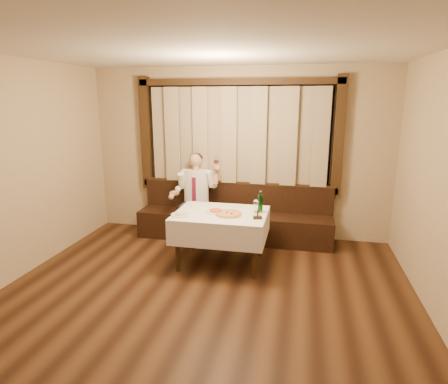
% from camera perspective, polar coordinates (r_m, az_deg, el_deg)
% --- Properties ---
extents(room, '(5.01, 6.01, 2.81)m').
position_cam_1_polar(room, '(4.32, -2.59, 3.51)').
color(room, black).
rests_on(room, ground).
extents(banquette, '(3.20, 0.61, 0.94)m').
position_cam_1_polar(banquette, '(6.28, 1.58, -4.33)').
color(banquette, black).
rests_on(banquette, ground).
extents(dining_table, '(1.27, 0.97, 0.76)m').
position_cam_1_polar(dining_table, '(5.22, -0.46, -4.24)').
color(dining_table, black).
rests_on(dining_table, ground).
extents(pizza, '(0.37, 0.37, 0.04)m').
position_cam_1_polar(pizza, '(5.07, 0.73, -3.35)').
color(pizza, white).
rests_on(pizza, dining_table).
extents(pasta_red, '(0.29, 0.29, 0.10)m').
position_cam_1_polar(pasta_red, '(5.18, -1.27, -2.69)').
color(pasta_red, white).
rests_on(pasta_red, dining_table).
extents(pasta_cream, '(0.27, 0.27, 0.09)m').
position_cam_1_polar(pasta_cream, '(5.09, -6.62, -3.14)').
color(pasta_cream, white).
rests_on(pasta_cream, dining_table).
extents(green_bottle, '(0.07, 0.07, 0.30)m').
position_cam_1_polar(green_bottle, '(5.18, 5.56, -1.74)').
color(green_bottle, '#0E4310').
rests_on(green_bottle, dining_table).
extents(table_wine_glass, '(0.07, 0.07, 0.19)m').
position_cam_1_polar(table_wine_glass, '(5.15, 4.87, -1.68)').
color(table_wine_glass, white).
rests_on(table_wine_glass, dining_table).
extents(cruet_caddy, '(0.12, 0.08, 0.12)m').
position_cam_1_polar(cruet_caddy, '(4.92, 5.13, -3.62)').
color(cruet_caddy, black).
rests_on(cruet_caddy, dining_table).
extents(seated_man, '(0.78, 0.59, 1.42)m').
position_cam_1_polar(seated_man, '(6.20, -4.39, 0.34)').
color(seated_man, black).
rests_on(seated_man, ground).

